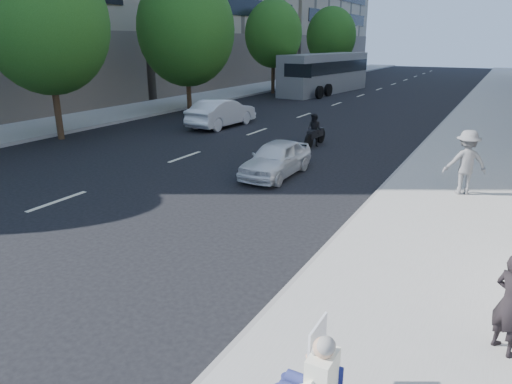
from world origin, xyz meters
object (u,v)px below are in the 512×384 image
Objects in this scene: white_sedan_near at (276,158)px; white_sedan_mid at (222,113)px; pedestrian_woman at (511,304)px; bus at (325,73)px; jogger at (466,162)px; motorcycle at (315,132)px; seated_protester at (311,377)px.

white_sedan_near is 0.79× the size of white_sedan_mid.
pedestrian_woman is 0.34× the size of white_sedan_mid.
white_sedan_near is at bearing -66.01° from bus.
jogger is at bearing -38.79° from pedestrian_woman.
bus is (-7.25, 20.46, 1.00)m from motorcycle.
white_sedan_mid is 0.36× the size of bus.
jogger is 0.53× the size of white_sedan_near.
jogger reaches higher than white_sedan_near.
jogger is at bearing 86.44° from seated_protester.
white_sedan_mid is (-12.52, 6.46, -0.35)m from jogger.
white_sedan_mid is at bearing 133.47° from white_sedan_near.
jogger is at bearing 4.34° from white_sedan_near.
white_sedan_mid is at bearing 165.11° from motorcycle.
motorcycle is at bearing 111.69° from seated_protester.
jogger is at bearing -30.86° from motorcycle.
white_sedan_near is at bearing 136.90° from white_sedan_mid.
bus reaches higher than seated_protester.
white_sedan_mid is (-6.70, 6.95, 0.14)m from white_sedan_near.
pedestrian_woman is 9.93m from white_sedan_near.
bus is (-7.81, 25.35, 1.04)m from white_sedan_near.
seated_protester is 15.58m from motorcycle.
white_sedan_mid reaches higher than seated_protester.
seated_protester is 0.29× the size of white_sedan_mid.
white_sedan_near is at bearing 118.45° from seated_protester.
bus reaches higher than pedestrian_woman.
jogger is 5.86m from white_sedan_near.
seated_protester is 20.37m from white_sedan_mid.
pedestrian_woman is 0.75× the size of motorcycle.
bus is (-13.00, 34.94, 0.76)m from seated_protester.
pedestrian_woman is 14.09m from motorcycle.
white_sedan_near is 1.71× the size of motorcycle.
bus is at bearing -83.57° from white_sedan_mid.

